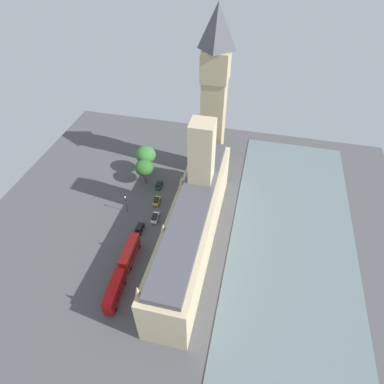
{
  "coord_description": "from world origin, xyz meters",
  "views": [
    {
      "loc": [
        -15.0,
        55.68,
        74.15
      ],
      "look_at": [
        1.0,
        -12.15,
        9.04
      ],
      "focal_mm": 30.24,
      "sensor_mm": 36.0,
      "label": 1
    }
  ],
  "objects_px": {
    "double_decker_bus_leading": "(130,252)",
    "double_decker_bus_near_tower": "(115,291)",
    "plane_tree_slot_10": "(146,155)",
    "street_lamp_slot_11": "(126,201)",
    "pedestrian_under_trees": "(158,254)",
    "pedestrian_by_river_gate": "(186,186)",
    "parliament_building": "(193,221)",
    "pedestrian_trailing": "(160,257)",
    "car_white_midblock": "(155,218)",
    "clock_tower": "(214,97)",
    "car_dark_green_corner": "(159,185)",
    "car_black_opposite_hall": "(139,229)",
    "plane_tree_kerbside": "(144,168)",
    "car_yellow_cab_far_end": "(157,201)"
  },
  "relations": [
    {
      "from": "double_decker_bus_leading",
      "to": "double_decker_bus_near_tower",
      "type": "xyz_separation_m",
      "value": [
        -0.63,
        11.72,
        0.0
      ]
    },
    {
      "from": "plane_tree_slot_10",
      "to": "street_lamp_slot_11",
      "type": "relative_size",
      "value": 1.62
    },
    {
      "from": "pedestrian_under_trees",
      "to": "pedestrian_by_river_gate",
      "type": "height_order",
      "value": "pedestrian_by_river_gate"
    },
    {
      "from": "parliament_building",
      "to": "double_decker_bus_leading",
      "type": "height_order",
      "value": "parliament_building"
    },
    {
      "from": "double_decker_bus_leading",
      "to": "pedestrian_under_trees",
      "type": "xyz_separation_m",
      "value": [
        -6.98,
        -2.45,
        -1.95
      ]
    },
    {
      "from": "street_lamp_slot_11",
      "to": "plane_tree_slot_10",
      "type": "bearing_deg",
      "value": -89.53
    },
    {
      "from": "pedestrian_trailing",
      "to": "plane_tree_slot_10",
      "type": "height_order",
      "value": "plane_tree_slot_10"
    },
    {
      "from": "pedestrian_under_trees",
      "to": "street_lamp_slot_11",
      "type": "height_order",
      "value": "street_lamp_slot_11"
    },
    {
      "from": "car_white_midblock",
      "to": "double_decker_bus_near_tower",
      "type": "height_order",
      "value": "double_decker_bus_near_tower"
    },
    {
      "from": "parliament_building",
      "to": "clock_tower",
      "type": "bearing_deg",
      "value": -87.57
    },
    {
      "from": "plane_tree_slot_10",
      "to": "car_dark_green_corner",
      "type": "bearing_deg",
      "value": 134.84
    },
    {
      "from": "plane_tree_slot_10",
      "to": "double_decker_bus_near_tower",
      "type": "bearing_deg",
      "value": 99.63
    },
    {
      "from": "car_black_opposite_hall",
      "to": "car_dark_green_corner",
      "type": "bearing_deg",
      "value": -90.35
    },
    {
      "from": "parliament_building",
      "to": "street_lamp_slot_11",
      "type": "xyz_separation_m",
      "value": [
        22.82,
        -6.82,
        -4.47
      ]
    },
    {
      "from": "car_dark_green_corner",
      "to": "double_decker_bus_leading",
      "type": "xyz_separation_m",
      "value": [
        -1.24,
        29.79,
        1.75
      ]
    },
    {
      "from": "car_black_opposite_hall",
      "to": "plane_tree_slot_10",
      "type": "relative_size",
      "value": 0.43
    },
    {
      "from": "double_decker_bus_near_tower",
      "to": "car_white_midblock",
      "type": "bearing_deg",
      "value": -97.59
    },
    {
      "from": "car_white_midblock",
      "to": "plane_tree_slot_10",
      "type": "relative_size",
      "value": 0.42
    },
    {
      "from": "car_dark_green_corner",
      "to": "double_decker_bus_near_tower",
      "type": "distance_m",
      "value": 41.6
    },
    {
      "from": "plane_tree_kerbside",
      "to": "plane_tree_slot_10",
      "type": "bearing_deg",
      "value": -78.08
    },
    {
      "from": "car_dark_green_corner",
      "to": "car_white_midblock",
      "type": "relative_size",
      "value": 0.94
    },
    {
      "from": "street_lamp_slot_11",
      "to": "clock_tower",
      "type": "bearing_deg",
      "value": -128.63
    },
    {
      "from": "plane_tree_kerbside",
      "to": "street_lamp_slot_11",
      "type": "height_order",
      "value": "plane_tree_kerbside"
    },
    {
      "from": "double_decker_bus_leading",
      "to": "plane_tree_slot_10",
      "type": "relative_size",
      "value": 0.97
    },
    {
      "from": "double_decker_bus_near_tower",
      "to": "double_decker_bus_leading",
      "type": "bearing_deg",
      "value": -91.45
    },
    {
      "from": "pedestrian_under_trees",
      "to": "pedestrian_by_river_gate",
      "type": "xyz_separation_m",
      "value": [
        -0.87,
        -29.2,
        0.07
      ]
    },
    {
      "from": "parliament_building",
      "to": "plane_tree_kerbside",
      "type": "relative_size",
      "value": 6.24
    },
    {
      "from": "car_yellow_cab_far_end",
      "to": "pedestrian_trailing",
      "type": "xyz_separation_m",
      "value": [
        -7.61,
        20.55,
        -0.19
      ]
    },
    {
      "from": "clock_tower",
      "to": "plane_tree_slot_10",
      "type": "distance_m",
      "value": 30.57
    },
    {
      "from": "clock_tower",
      "to": "car_dark_green_corner",
      "type": "distance_m",
      "value": 34.21
    },
    {
      "from": "pedestrian_trailing",
      "to": "car_white_midblock",
      "type": "bearing_deg",
      "value": -139.56
    },
    {
      "from": "parliament_building",
      "to": "car_white_midblock",
      "type": "distance_m",
      "value": 16.75
    },
    {
      "from": "car_yellow_cab_far_end",
      "to": "double_decker_bus_near_tower",
      "type": "xyz_separation_m",
      "value": [
        -0.29,
        33.97,
        1.75
      ]
    },
    {
      "from": "clock_tower",
      "to": "double_decker_bus_near_tower",
      "type": "xyz_separation_m",
      "value": [
        13.44,
        54.76,
        -25.83
      ]
    },
    {
      "from": "pedestrian_under_trees",
      "to": "plane_tree_kerbside",
      "type": "bearing_deg",
      "value": 28.76
    },
    {
      "from": "plane_tree_slot_10",
      "to": "pedestrian_by_river_gate",
      "type": "bearing_deg",
      "value": 163.94
    },
    {
      "from": "double_decker_bus_near_tower",
      "to": "pedestrian_under_trees",
      "type": "bearing_deg",
      "value": -118.65
    },
    {
      "from": "plane_tree_slot_10",
      "to": "plane_tree_kerbside",
      "type": "bearing_deg",
      "value": 101.92
    },
    {
      "from": "plane_tree_slot_10",
      "to": "street_lamp_slot_11",
      "type": "distance_m",
      "value": 20.09
    },
    {
      "from": "clock_tower",
      "to": "street_lamp_slot_11",
      "type": "bearing_deg",
      "value": 51.37
    },
    {
      "from": "plane_tree_kerbside",
      "to": "clock_tower",
      "type": "bearing_deg",
      "value": -149.38
    },
    {
      "from": "car_black_opposite_hall",
      "to": "parliament_building",
      "type": "bearing_deg",
      "value": 177.76
    },
    {
      "from": "double_decker_bus_leading",
      "to": "parliament_building",
      "type": "bearing_deg",
      "value": 29.28
    },
    {
      "from": "car_white_midblock",
      "to": "pedestrian_by_river_gate",
      "type": "bearing_deg",
      "value": 64.99
    },
    {
      "from": "plane_tree_kerbside",
      "to": "car_black_opposite_hall",
      "type": "bearing_deg",
      "value": 104.14
    },
    {
      "from": "car_dark_green_corner",
      "to": "plane_tree_slot_10",
      "type": "bearing_deg",
      "value": 131.98
    },
    {
      "from": "double_decker_bus_leading",
      "to": "double_decker_bus_near_tower",
      "type": "distance_m",
      "value": 11.74
    },
    {
      "from": "car_yellow_cab_far_end",
      "to": "car_white_midblock",
      "type": "xyz_separation_m",
      "value": [
        -1.73,
        7.09,
        0.01
      ]
    },
    {
      "from": "parliament_building",
      "to": "car_black_opposite_hall",
      "type": "height_order",
      "value": "parliament_building"
    },
    {
      "from": "clock_tower",
      "to": "street_lamp_slot_11",
      "type": "height_order",
      "value": "clock_tower"
    }
  ]
}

